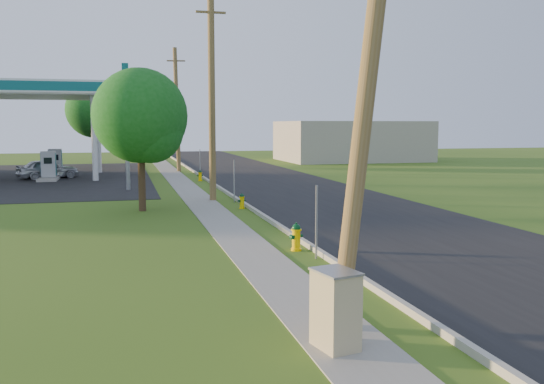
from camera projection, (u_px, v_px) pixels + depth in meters
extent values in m
plane|color=#365817|center=(373.00, 307.00, 11.44)|extent=(140.00, 140.00, 0.00)
cube|color=black|center=(372.00, 219.00, 22.18)|extent=(8.00, 120.00, 0.02)
cube|color=#A09D92|center=(272.00, 221.00, 21.17)|extent=(0.15, 120.00, 0.15)
cube|color=gray|center=(225.00, 225.00, 20.74)|extent=(1.50, 120.00, 0.03)
cylinder|color=brown|center=(370.00, 57.00, 9.78)|extent=(1.31, 0.32, 9.48)
cylinder|color=brown|center=(212.00, 97.00, 27.08)|extent=(0.32, 0.32, 9.80)
cube|color=brown|center=(211.00, 12.00, 26.63)|extent=(1.40, 0.10, 0.10)
cylinder|color=brown|center=(177.00, 110.00, 44.40)|extent=(0.49, 0.32, 9.50)
cube|color=brown|center=(176.00, 61.00, 43.97)|extent=(1.40, 0.10, 0.12)
cube|color=gray|center=(316.00, 222.00, 15.43)|extent=(0.05, 0.04, 2.00)
cube|color=gray|center=(234.00, 181.00, 26.77)|extent=(0.05, 0.04, 2.00)
cube|color=gray|center=(200.00, 164.00, 38.51)|extent=(0.05, 0.04, 2.00)
cylinder|color=silver|center=(94.00, 138.00, 37.10)|extent=(0.36, 0.36, 5.50)
cylinder|color=silver|center=(98.00, 137.00, 43.45)|extent=(0.36, 0.36, 5.50)
cube|color=#A09D92|center=(49.00, 179.00, 37.91)|extent=(1.20, 3.20, 0.18)
cube|color=#9EA0A3|center=(48.00, 164.00, 37.80)|extent=(0.90, 0.50, 1.70)
cube|color=#0D5C61|center=(48.00, 164.00, 37.80)|extent=(0.94, 0.40, 1.50)
cube|color=black|center=(48.00, 161.00, 37.51)|extent=(0.50, 0.02, 0.40)
cube|color=#A09D92|center=(56.00, 174.00, 41.76)|extent=(1.20, 3.20, 0.18)
cube|color=#9EA0A3|center=(55.00, 161.00, 41.65)|extent=(0.90, 0.50, 1.70)
cube|color=#0D5C61|center=(55.00, 161.00, 41.65)|extent=(0.94, 0.40, 1.50)
cube|color=black|center=(55.00, 157.00, 41.36)|extent=(0.50, 0.02, 0.40)
cylinder|color=gray|center=(127.00, 145.00, 31.67)|extent=(0.24, 0.24, 5.00)
cube|color=silver|center=(125.00, 85.00, 31.29)|extent=(0.30, 2.00, 2.00)
cube|color=#0D5C61|center=(125.00, 70.00, 31.20)|extent=(0.34, 2.04, 0.50)
cube|color=#9C9386|center=(351.00, 141.00, 58.97)|extent=(14.00, 10.00, 4.00)
cylinder|color=#372916|center=(142.00, 175.00, 24.08)|extent=(0.30, 0.30, 3.07)
sphere|color=#135515|center=(140.00, 116.00, 23.79)|extent=(3.93, 3.93, 3.93)
sphere|color=#135515|center=(151.00, 131.00, 23.68)|extent=(2.70, 2.70, 2.70)
cylinder|color=#372916|center=(95.00, 145.00, 50.74)|extent=(0.30, 0.30, 3.79)
sphere|color=#135515|center=(94.00, 110.00, 50.39)|extent=(4.85, 4.85, 4.85)
sphere|color=#135515|center=(99.00, 119.00, 50.29)|extent=(3.34, 3.34, 3.34)
cylinder|color=#FFC800|center=(296.00, 249.00, 16.56)|extent=(0.31, 0.31, 0.07)
cylinder|color=#FFC800|center=(296.00, 239.00, 16.52)|extent=(0.24, 0.24, 0.66)
cylinder|color=#FFC800|center=(296.00, 230.00, 16.49)|extent=(0.31, 0.31, 0.04)
sphere|color=#053A16|center=(296.00, 228.00, 16.48)|extent=(0.25, 0.25, 0.25)
cylinder|color=#053A16|center=(296.00, 224.00, 16.47)|extent=(0.05, 0.05, 0.07)
cylinder|color=#053A16|center=(299.00, 237.00, 16.39)|extent=(0.16, 0.16, 0.12)
cylinder|color=#053A16|center=(292.00, 237.00, 16.42)|extent=(0.14, 0.13, 0.10)
cylinder|color=#053A16|center=(300.00, 236.00, 16.60)|extent=(0.14, 0.13, 0.10)
cylinder|color=#E2C004|center=(242.00, 208.00, 24.91)|extent=(0.26, 0.26, 0.05)
cylinder|color=#E2C004|center=(242.00, 202.00, 24.88)|extent=(0.20, 0.20, 0.55)
cylinder|color=#E2C004|center=(242.00, 197.00, 24.85)|extent=(0.26, 0.26, 0.04)
sphere|color=#08321B|center=(242.00, 196.00, 24.85)|extent=(0.21, 0.21, 0.21)
cylinder|color=#08321B|center=(242.00, 194.00, 24.83)|extent=(0.05, 0.05, 0.05)
cylinder|color=#08321B|center=(243.00, 201.00, 24.75)|extent=(0.12, 0.13, 0.10)
cylinder|color=#08321B|center=(239.00, 201.00, 24.81)|extent=(0.11, 0.10, 0.08)
cylinder|color=#08321B|center=(245.00, 201.00, 24.92)|extent=(0.11, 0.10, 0.08)
cylinder|color=#FFC500|center=(200.00, 181.00, 37.30)|extent=(0.27, 0.27, 0.06)
cylinder|color=#FFC500|center=(200.00, 177.00, 37.26)|extent=(0.21, 0.21, 0.58)
cylinder|color=#FFC500|center=(200.00, 173.00, 37.24)|extent=(0.27, 0.27, 0.04)
sphere|color=#093417|center=(200.00, 172.00, 37.23)|extent=(0.22, 0.22, 0.22)
cylinder|color=#093417|center=(200.00, 170.00, 37.22)|extent=(0.05, 0.05, 0.06)
cylinder|color=#093417|center=(200.00, 176.00, 37.12)|extent=(0.12, 0.13, 0.11)
cylinder|color=#093417|center=(198.00, 175.00, 37.24)|extent=(0.11, 0.10, 0.09)
cylinder|color=#093417|center=(202.00, 175.00, 37.28)|extent=(0.11, 0.10, 0.09)
cube|color=tan|center=(335.00, 311.00, 9.19)|extent=(0.69, 0.82, 1.26)
cube|color=gray|center=(336.00, 272.00, 9.11)|extent=(0.73, 0.87, 0.04)
imported|color=#B6B8BD|center=(48.00, 169.00, 38.78)|extent=(4.23, 2.94, 1.34)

